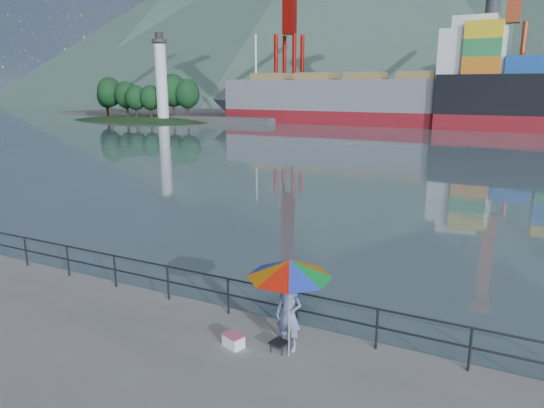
% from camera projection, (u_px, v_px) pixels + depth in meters
% --- Properties ---
extents(harbor_water, '(500.00, 280.00, 0.00)m').
position_uv_depth(harbor_water, '(486.00, 110.00, 124.91)').
color(harbor_water, slate).
rests_on(harbor_water, ground).
extents(far_dock, '(200.00, 40.00, 0.40)m').
position_uv_depth(far_dock, '(533.00, 120.00, 88.41)').
color(far_dock, '#514F4C').
rests_on(far_dock, ground).
extents(guardrail, '(22.00, 0.06, 1.03)m').
position_uv_depth(guardrail, '(197.00, 289.00, 13.29)').
color(guardrail, '#2D3033').
rests_on(guardrail, ground).
extents(lighthouse_islet, '(48.00, 26.40, 19.20)m').
position_uv_depth(lighthouse_islet, '(141.00, 118.00, 89.65)').
color(lighthouse_islet, '#263F1E').
rests_on(lighthouse_islet, ground).
extents(fisherman, '(0.65, 0.44, 1.73)m').
position_uv_depth(fisherman, '(289.00, 314.00, 11.05)').
color(fisherman, navy).
rests_on(fisherman, ground).
extents(beach_umbrella, '(2.47, 2.47, 2.29)m').
position_uv_depth(beach_umbrella, '(290.00, 268.00, 10.47)').
color(beach_umbrella, white).
rests_on(beach_umbrella, ground).
extents(folding_stool, '(0.43, 0.43, 0.24)m').
position_uv_depth(folding_stool, '(279.00, 346.00, 11.12)').
color(folding_stool, black).
rests_on(folding_stool, ground).
extents(cooler_bag, '(0.56, 0.47, 0.28)m').
position_uv_depth(cooler_bag, '(233.00, 341.00, 11.31)').
color(cooler_bag, white).
rests_on(cooler_bag, ground).
extents(fishing_rod, '(0.53, 1.71, 1.25)m').
position_uv_depth(fishing_rod, '(294.00, 322.00, 12.53)').
color(fishing_rod, black).
rests_on(fishing_rod, ground).
extents(bulk_carrier, '(49.21, 8.52, 14.50)m').
position_uv_depth(bulk_carrier, '(378.00, 98.00, 78.89)').
color(bulk_carrier, maroon).
rests_on(bulk_carrier, ground).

